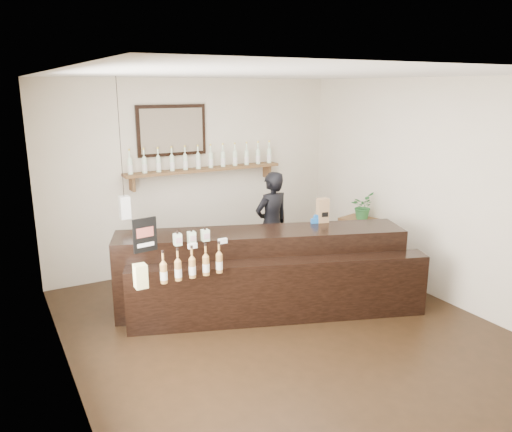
{
  "coord_description": "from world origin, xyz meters",
  "views": [
    {
      "loc": [
        -2.76,
        -4.37,
        2.68
      ],
      "look_at": [
        0.04,
        0.7,
        1.18
      ],
      "focal_mm": 35.0,
      "sensor_mm": 36.0,
      "label": 1
    }
  ],
  "objects": [
    {
      "name": "shopkeeper",
      "position": [
        0.77,
        1.55,
        0.87
      ],
      "size": [
        0.68,
        0.5,
        1.73
      ],
      "primitive_type": "imported",
      "rotation": [
        0.0,
        0.0,
        3.28
      ],
      "color": "black",
      "rests_on": "ground"
    },
    {
      "name": "paper_bag",
      "position": [
        1.0,
        0.67,
        1.14
      ],
      "size": [
        0.16,
        0.13,
        0.31
      ],
      "color": "#9A714A",
      "rests_on": "counter"
    },
    {
      "name": "tape_dispenser",
      "position": [
        0.9,
        0.67,
        1.02
      ],
      "size": [
        0.14,
        0.08,
        0.11
      ],
      "color": "#195BB2",
      "rests_on": "counter"
    },
    {
      "name": "potted_plant",
      "position": [
        2.0,
        1.05,
        1.0
      ],
      "size": [
        0.46,
        0.45,
        0.38
      ],
      "primitive_type": "imported",
      "rotation": [
        0.0,
        0.0,
        0.67
      ],
      "color": "#2D7033",
      "rests_on": "side_cabinet"
    },
    {
      "name": "side_cabinet",
      "position": [
        2.0,
        1.05,
        0.4
      ],
      "size": [
        0.53,
        0.64,
        0.81
      ],
      "color": "brown",
      "rests_on": "ground"
    },
    {
      "name": "promo_sign",
      "position": [
        -1.35,
        0.61,
        1.17
      ],
      "size": [
        0.26,
        0.05,
        0.37
      ],
      "color": "black",
      "rests_on": "counter"
    },
    {
      "name": "back_wall_decor",
      "position": [
        -0.15,
        2.37,
        1.76
      ],
      "size": [
        2.66,
        0.96,
        1.69
      ],
      "color": "brown",
      "rests_on": "ground"
    },
    {
      "name": "ground",
      "position": [
        0.0,
        0.0,
        0.0
      ],
      "size": [
        5.0,
        5.0,
        0.0
      ],
      "primitive_type": "plane",
      "color": "black",
      "rests_on": "ground"
    },
    {
      "name": "counter",
      "position": [
        0.1,
        0.57,
        0.46
      ],
      "size": [
        3.51,
        2.1,
        1.15
      ],
      "color": "black",
      "rests_on": "ground"
    },
    {
      "name": "room_shell",
      "position": [
        0.0,
        0.0,
        1.7
      ],
      "size": [
        5.0,
        5.0,
        5.0
      ],
      "color": "beige",
      "rests_on": "ground"
    }
  ]
}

